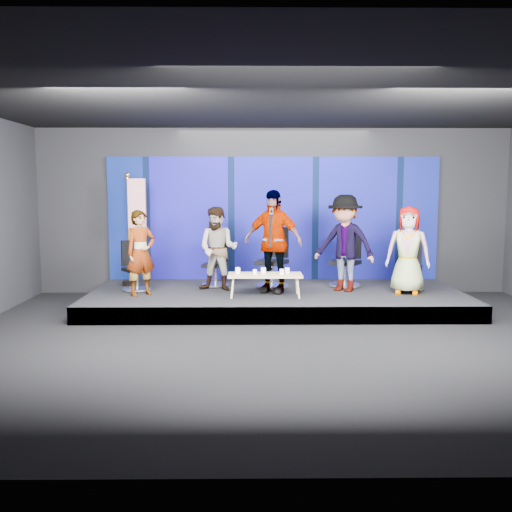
{
  "coord_description": "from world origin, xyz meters",
  "views": [
    {
      "loc": [
        -0.5,
        -8.18,
        2.23
      ],
      "look_at": [
        -0.39,
        2.4,
        0.98
      ],
      "focal_mm": 40.0,
      "sensor_mm": 36.0,
      "label": 1
    }
  ],
  "objects_px": {
    "panelist_d": "(345,243)",
    "coffee_table": "(265,276)",
    "panelist_c": "(273,241)",
    "chair_d": "(346,268)",
    "mug_d": "(282,272)",
    "flag_stand": "(134,226)",
    "chair_b": "(216,270)",
    "chair_a": "(136,274)",
    "chair_e": "(410,272)",
    "chair_c": "(273,268)",
    "mug_b": "(255,272)",
    "mug_c": "(263,270)",
    "mug_a": "(238,270)",
    "panelist_a": "(141,253)",
    "panelist_e": "(408,250)",
    "panelist_b": "(218,249)",
    "mug_e": "(287,271)"
  },
  "relations": [
    {
      "from": "chair_a",
      "to": "mug_e",
      "type": "xyz_separation_m",
      "value": [
        2.85,
        -0.56,
        0.15
      ]
    },
    {
      "from": "chair_d",
      "to": "flag_stand",
      "type": "distance_m",
      "value": 4.29
    },
    {
      "from": "chair_d",
      "to": "mug_d",
      "type": "bearing_deg",
      "value": -108.99
    },
    {
      "from": "chair_d",
      "to": "coffee_table",
      "type": "xyz_separation_m",
      "value": [
        -1.63,
        -1.04,
        0.01
      ]
    },
    {
      "from": "panelist_b",
      "to": "panelist_d",
      "type": "xyz_separation_m",
      "value": [
        2.39,
        -0.09,
        0.11
      ]
    },
    {
      "from": "chair_a",
      "to": "panelist_b",
      "type": "distance_m",
      "value": 1.65
    },
    {
      "from": "panelist_d",
      "to": "coffee_table",
      "type": "distance_m",
      "value": 1.7
    },
    {
      "from": "mug_b",
      "to": "panelist_d",
      "type": "bearing_deg",
      "value": 18.79
    },
    {
      "from": "chair_d",
      "to": "panelist_e",
      "type": "height_order",
      "value": "panelist_e"
    },
    {
      "from": "panelist_c",
      "to": "chair_d",
      "type": "height_order",
      "value": "panelist_c"
    },
    {
      "from": "panelist_c",
      "to": "chair_b",
      "type": "bearing_deg",
      "value": 170.53
    },
    {
      "from": "chair_d",
      "to": "mug_c",
      "type": "bearing_deg",
      "value": -118.39
    },
    {
      "from": "panelist_a",
      "to": "mug_a",
      "type": "relative_size",
      "value": 14.33
    },
    {
      "from": "coffee_table",
      "to": "mug_d",
      "type": "distance_m",
      "value": 0.32
    },
    {
      "from": "panelist_a",
      "to": "panelist_e",
      "type": "xyz_separation_m",
      "value": [
        4.89,
        0.09,
        0.03
      ]
    },
    {
      "from": "panelist_e",
      "to": "panelist_c",
      "type": "bearing_deg",
      "value": -166.57
    },
    {
      "from": "chair_a",
      "to": "flag_stand",
      "type": "height_order",
      "value": "flag_stand"
    },
    {
      "from": "panelist_e",
      "to": "coffee_table",
      "type": "relative_size",
      "value": 1.22
    },
    {
      "from": "chair_b",
      "to": "chair_e",
      "type": "distance_m",
      "value": 3.79
    },
    {
      "from": "panelist_e",
      "to": "flag_stand",
      "type": "height_order",
      "value": "flag_stand"
    },
    {
      "from": "flag_stand",
      "to": "chair_a",
      "type": "bearing_deg",
      "value": -71.15
    },
    {
      "from": "chair_b",
      "to": "mug_a",
      "type": "relative_size",
      "value": 9.1
    },
    {
      "from": "panelist_c",
      "to": "chair_d",
      "type": "bearing_deg",
      "value": 45.29
    },
    {
      "from": "panelist_e",
      "to": "panelist_b",
      "type": "bearing_deg",
      "value": -168.7
    },
    {
      "from": "chair_a",
      "to": "chair_c",
      "type": "height_order",
      "value": "chair_c"
    },
    {
      "from": "chair_d",
      "to": "chair_e",
      "type": "xyz_separation_m",
      "value": [
        1.19,
        -0.32,
        -0.04
      ]
    },
    {
      "from": "chair_e",
      "to": "mug_a",
      "type": "bearing_deg",
      "value": -151.46
    },
    {
      "from": "chair_c",
      "to": "mug_b",
      "type": "bearing_deg",
      "value": -87.55
    },
    {
      "from": "panelist_d",
      "to": "mug_e",
      "type": "height_order",
      "value": "panelist_d"
    },
    {
      "from": "coffee_table",
      "to": "mug_d",
      "type": "xyz_separation_m",
      "value": [
        0.3,
        -0.07,
        0.08
      ]
    },
    {
      "from": "chair_d",
      "to": "panelist_b",
      "type": "bearing_deg",
      "value": -139.43
    },
    {
      "from": "panelist_d",
      "to": "chair_c",
      "type": "bearing_deg",
      "value": -164.81
    },
    {
      "from": "flag_stand",
      "to": "chair_b",
      "type": "bearing_deg",
      "value": 3.9
    },
    {
      "from": "mug_a",
      "to": "mug_d",
      "type": "distance_m",
      "value": 0.8
    },
    {
      "from": "panelist_a",
      "to": "panelist_b",
      "type": "bearing_deg",
      "value": -18.84
    },
    {
      "from": "panelist_a",
      "to": "chair_c",
      "type": "height_order",
      "value": "panelist_a"
    },
    {
      "from": "panelist_c",
      "to": "panelist_e",
      "type": "bearing_deg",
      "value": 18.76
    },
    {
      "from": "panelist_b",
      "to": "coffee_table",
      "type": "distance_m",
      "value": 1.16
    },
    {
      "from": "mug_c",
      "to": "flag_stand",
      "type": "relative_size",
      "value": 0.05
    },
    {
      "from": "panelist_d",
      "to": "chair_b",
      "type": "bearing_deg",
      "value": -161.83
    },
    {
      "from": "panelist_c",
      "to": "mug_e",
      "type": "xyz_separation_m",
      "value": [
        0.25,
        -0.37,
        -0.5
      ]
    },
    {
      "from": "mug_d",
      "to": "flag_stand",
      "type": "height_order",
      "value": "flag_stand"
    },
    {
      "from": "chair_c",
      "to": "panelist_e",
      "type": "distance_m",
      "value": 2.59
    },
    {
      "from": "chair_a",
      "to": "panelist_a",
      "type": "bearing_deg",
      "value": -104.42
    },
    {
      "from": "panelist_d",
      "to": "coffee_table",
      "type": "xyz_separation_m",
      "value": [
        -1.52,
        -0.54,
        -0.54
      ]
    },
    {
      "from": "chair_e",
      "to": "panelist_d",
      "type": "bearing_deg",
      "value": -155.01
    },
    {
      "from": "panelist_b",
      "to": "chair_c",
      "type": "xyz_separation_m",
      "value": [
        1.05,
        0.3,
        -0.41
      ]
    },
    {
      "from": "chair_c",
      "to": "chair_a",
      "type": "bearing_deg",
      "value": -150.13
    },
    {
      "from": "mug_a",
      "to": "flag_stand",
      "type": "height_order",
      "value": "flag_stand"
    },
    {
      "from": "chair_a",
      "to": "mug_d",
      "type": "xyz_separation_m",
      "value": [
        2.75,
        -0.68,
        0.14
      ]
    }
  ]
}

